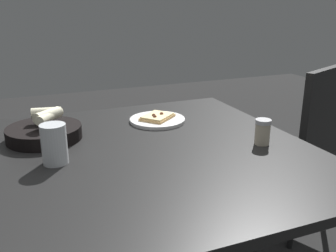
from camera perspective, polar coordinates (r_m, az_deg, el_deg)
The scene contains 6 objects.
dining_table at distance 1.34m, azimuth -3.02°, elevation -5.67°, with size 1.13×1.14×0.71m.
pizza_plate at distance 1.62m, azimuth -1.61°, elevation 1.02°, with size 0.24×0.24×0.04m.
bread_basket at distance 1.48m, azimuth -18.06°, elevation -0.67°, with size 0.27×0.27×0.11m.
beer_glass at distance 1.25m, azimuth -16.67°, elevation -2.96°, with size 0.08×0.08×0.13m.
pepper_shaker at distance 1.40m, azimuth 13.98°, elevation -1.06°, with size 0.06×0.06×0.09m.
chair_near at distance 2.09m, azimuth 18.97°, elevation -1.99°, with size 0.58×0.58×0.90m.
Camera 1 is at (0.40, 1.16, 1.21)m, focal length 40.62 mm.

